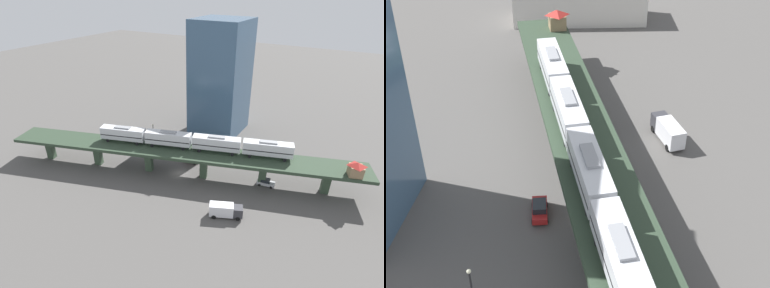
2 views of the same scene
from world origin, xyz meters
TOP-DOWN VIEW (x-y plane):
  - ground_plane at (0.00, 0.00)m, footprint 400.00×400.00m
  - elevated_viaduct at (0.05, -0.16)m, footprint 35.62×90.28m
  - subway_train at (-2.27, 2.54)m, footprint 17.62×48.34m
  - signal_hut at (-10.08, 40.03)m, footprint 4.04×4.04m
  - street_car_silver at (-6.44, 21.60)m, footprint 2.43×4.61m
  - street_car_red at (-6.57, -0.45)m, footprint 2.55×4.65m
  - delivery_truck at (9.10, 17.47)m, footprint 4.92×7.50m
  - street_lamp at (-10.18, -15.96)m, footprint 0.44×0.44m
  - office_tower at (-30.53, -3.25)m, footprint 16.00×16.00m

SIDE VIEW (x-z plane):
  - ground_plane at x=0.00m, z-range 0.00..0.00m
  - street_car_silver at x=-6.44m, z-range -0.01..1.88m
  - street_car_red at x=-6.57m, z-range -0.01..1.88m
  - delivery_truck at x=9.10m, z-range 0.16..3.36m
  - street_lamp at x=-10.18m, z-range 0.64..7.58m
  - elevated_viaduct at x=0.05m, z-range 2.59..9.78m
  - signal_hut at x=-10.08m, z-range 7.29..10.69m
  - subway_train at x=-2.27m, z-range 7.50..11.95m
  - office_tower at x=-30.53m, z-range 0.00..36.00m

